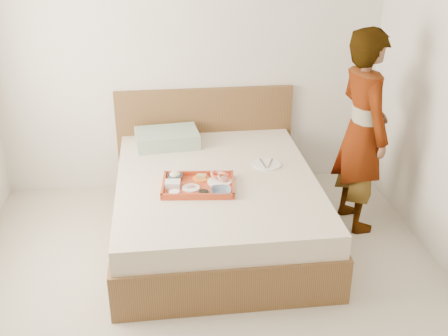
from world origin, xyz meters
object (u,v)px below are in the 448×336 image
bed (216,206)px  tray (198,185)px  dinner_plate (267,164)px  person (362,132)px

bed → tray: bearing=-132.0°
tray → dinner_plate: (0.59, 0.34, -0.02)m
dinner_plate → bed: bearing=-159.5°
bed → person: (1.18, 0.06, 0.57)m
tray → person: bearing=15.9°
bed → person: size_ratio=1.20×
tray → person: size_ratio=0.33×
tray → person: (1.34, 0.23, 0.28)m
person → tray: bearing=91.8°
bed → dinner_plate: 0.54m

